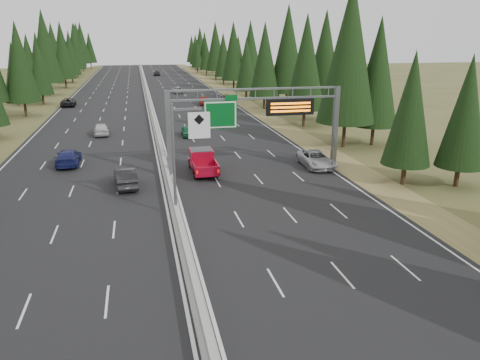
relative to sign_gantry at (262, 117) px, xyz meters
name	(u,v)px	position (x,y,z in m)	size (l,w,h in m)	color
road	(150,107)	(-8.92, 45.12, -5.23)	(32.00, 260.00, 0.08)	black
shoulder_right	(246,104)	(8.88, 45.12, -5.24)	(3.60, 260.00, 0.06)	olive
shoulder_left	(46,110)	(-26.72, 45.12, -5.24)	(3.60, 260.00, 0.06)	#4A4B23
median_barrier	(150,105)	(-8.92, 45.12, -4.85)	(0.70, 260.00, 0.85)	gray
sign_gantry	(262,117)	(0.00, 0.00, 0.00)	(16.75, 0.98, 7.80)	slate
hov_sign_pole	(182,153)	(-8.33, -9.92, -0.54)	(2.80, 0.50, 8.00)	slate
tree_row_right	(300,59)	(13.24, 27.59, 3.74)	(11.08, 241.36, 18.90)	black
tree_row_left	(4,58)	(-30.87, 39.38, 3.85)	(11.31, 243.15, 18.72)	black
silver_minivan	(316,159)	(5.58, 0.46, -4.42)	(2.54, 5.52, 1.53)	#AFAEB3
red_pickup	(202,160)	(-5.48, 1.29, -4.07)	(2.21, 6.20, 2.02)	black
car_ahead_green	(188,131)	(-5.03, 17.73, -4.53)	(1.56, 3.87, 1.32)	#155C38
car_ahead_dkred	(204,101)	(0.97, 45.76, -4.50)	(1.45, 4.16, 1.37)	#5E0F0D
car_ahead_dkgrey	(227,100)	(5.14, 44.62, -4.37)	(2.29, 5.64, 1.64)	black
car_ahead_white	(178,90)	(-2.08, 65.17, -4.55)	(2.11, 4.57, 1.27)	#BCBCBC
car_ahead_far	(157,73)	(-4.38, 115.04, -4.40)	(1.85, 4.61, 1.57)	black
car_onc_near	(126,177)	(-12.50, -2.09, -4.38)	(1.71, 4.90, 1.61)	black
car_onc_blue	(68,157)	(-18.18, 6.39, -4.42)	(2.16, 5.31, 1.54)	navy
car_onc_white	(101,129)	(-15.95, 20.87, -4.40)	(1.87, 4.65, 1.58)	silver
car_onc_far	(68,102)	(-23.42, 49.11, -4.45)	(2.45, 5.31, 1.48)	black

